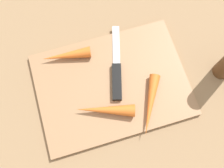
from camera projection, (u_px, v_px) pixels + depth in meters
ground_plane at (112, 85)px, 0.63m from camera, size 1.40×1.40×0.00m
cutting_board at (112, 85)px, 0.63m from camera, size 0.36×0.26×0.01m
knife at (117, 78)px, 0.62m from camera, size 0.07×0.20×0.01m
carrot_medium at (105, 110)px, 0.59m from camera, size 0.14×0.07×0.03m
carrot_longest at (150, 104)px, 0.59m from camera, size 0.09×0.14×0.03m
carrot_shortest at (66, 55)px, 0.63m from camera, size 0.12×0.04×0.03m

